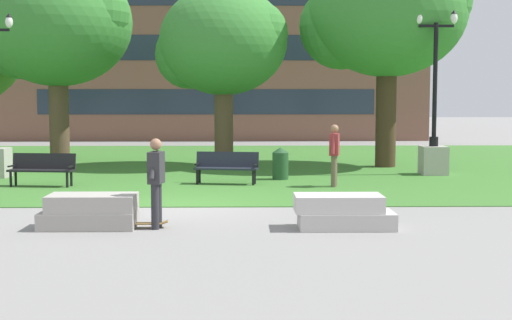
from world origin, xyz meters
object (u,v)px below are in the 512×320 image
Objects in this scene: concrete_block_left at (342,212)px; person_skateboarder at (156,178)px; skateboard at (141,224)px; person_bystander_near_lawn at (334,152)px; concrete_block_center at (90,212)px; lamp_post_center at (434,142)px; park_bench_near_right at (42,167)px; trash_bin at (280,163)px; park_bench_near_left at (227,166)px.

person_skateboarder reaches higher than concrete_block_left.
skateboard is 7.55m from person_bystander_near_lawn.
concrete_block_center is 0.35× the size of lamp_post_center.
lamp_post_center is at bearing 13.43° from park_bench_near_right.
concrete_block_center reaches higher than skateboard.
trash_bin is at bearing 70.69° from person_skateboarder.
trash_bin is (1.58, 1.05, -0.04)m from park_bench_near_left.
park_bench_near_left is 1.90m from trash_bin.
concrete_block_center is 1.00m from skateboard.
skateboard is 6.91m from park_bench_near_left.
skateboard is at bearing -126.31° from person_bystander_near_lawn.
concrete_block_left is at bearing -70.84° from park_bench_near_left.
park_bench_near_left is (1.16, 6.78, -0.43)m from person_skateboarder.
skateboard is at bearing -111.34° from trash_bin.
lamp_post_center is (6.53, 2.33, 0.53)m from park_bench_near_left.
concrete_block_left is at bearing -95.69° from person_bystander_near_lawn.
person_bystander_near_lawn is (2.98, -0.70, 0.44)m from park_bench_near_left.
concrete_block_center is at bearing -66.90° from park_bench_near_right.
person_skateboarder reaches higher than park_bench_near_left.
person_bystander_near_lawn reaches higher than trash_bin.
park_bench_near_left is at bearing -146.42° from trash_bin.
lamp_post_center reaches higher than concrete_block_left.
person_skateboarder is 8.31m from trash_bin.
lamp_post_center is (11.62, 2.77, 0.53)m from park_bench_near_right.
park_bench_near_right is at bearing -166.57° from lamp_post_center.
person_skateboarder is at bearing -3.78° from concrete_block_center.
park_bench_near_left is 0.36× the size of lamp_post_center.
concrete_block_left is 1.96× the size of trash_bin.
park_bench_near_left is 6.95m from lamp_post_center.
park_bench_near_left is at bearing 70.05° from concrete_block_center.
person_bystander_near_lawn is (4.14, 6.08, 0.02)m from person_skateboarder.
lamp_post_center reaches higher than skateboard.
person_skateboarder is at bearing -124.24° from person_bystander_near_lawn.
skateboard is (-0.30, 0.04, -0.88)m from person_skateboarder.
concrete_block_left is 1.01× the size of park_bench_near_left.
concrete_block_center is 6.80m from park_bench_near_right.
concrete_block_center is 8.10m from person_bystander_near_lawn.
skateboard is at bearing -59.98° from park_bench_near_right.
person_skateboarder is 1.78× the size of trash_bin.
park_bench_near_left is (1.46, 6.74, 0.45)m from skateboard.
park_bench_near_left is at bearing 166.81° from person_bystander_near_lawn.
trash_bin is (-4.94, -1.28, -0.56)m from lamp_post_center.
park_bench_near_left is (-2.37, 6.82, 0.23)m from concrete_block_left.
person_skateboarder is 1.00× the size of person_bystander_near_lawn.
trash_bin is (2.74, 7.83, -0.46)m from person_skateboarder.
person_skateboarder is 0.93m from skateboard.
concrete_block_left is at bearing -114.44° from lamp_post_center.
person_bystander_near_lawn is at bearing -13.19° from park_bench_near_left.
trash_bin is (6.68, 1.49, -0.04)m from park_bench_near_right.
park_bench_near_left is 1.94× the size of trash_bin.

